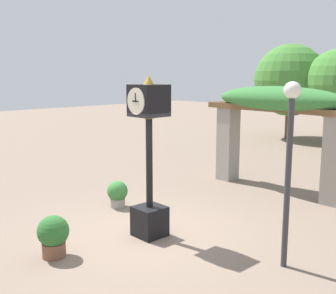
{
  "coord_description": "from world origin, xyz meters",
  "views": [
    {
      "loc": [
        6.4,
        -5.18,
        3.25
      ],
      "look_at": [
        0.19,
        0.51,
        1.76
      ],
      "focal_mm": 45.0,
      "sensor_mm": 36.0,
      "label": 1
    }
  ],
  "objects_px": {
    "potted_plant_near_left": "(53,235)",
    "lamp_post": "(290,146)",
    "potted_plant_near_right": "(118,193)",
    "pedestal_clock": "(149,156)"
  },
  "relations": [
    {
      "from": "potted_plant_near_left",
      "to": "potted_plant_near_right",
      "type": "relative_size",
      "value": 1.16
    },
    {
      "from": "pedestal_clock",
      "to": "potted_plant_near_right",
      "type": "distance_m",
      "value": 2.41
    },
    {
      "from": "pedestal_clock",
      "to": "potted_plant_near_right",
      "type": "xyz_separation_m",
      "value": [
        -1.94,
        0.6,
        -1.29
      ]
    },
    {
      "from": "potted_plant_near_left",
      "to": "potted_plant_near_right",
      "type": "distance_m",
      "value": 2.95
    },
    {
      "from": "pedestal_clock",
      "to": "lamp_post",
      "type": "relative_size",
      "value": 1.03
    },
    {
      "from": "pedestal_clock",
      "to": "potted_plant_near_left",
      "type": "height_order",
      "value": "pedestal_clock"
    },
    {
      "from": "lamp_post",
      "to": "potted_plant_near_left",
      "type": "bearing_deg",
      "value": -137.74
    },
    {
      "from": "potted_plant_near_left",
      "to": "lamp_post",
      "type": "height_order",
      "value": "lamp_post"
    },
    {
      "from": "pedestal_clock",
      "to": "potted_plant_near_right",
      "type": "height_order",
      "value": "pedestal_clock"
    },
    {
      "from": "pedestal_clock",
      "to": "potted_plant_near_left",
      "type": "bearing_deg",
      "value": -101.65
    }
  ]
}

